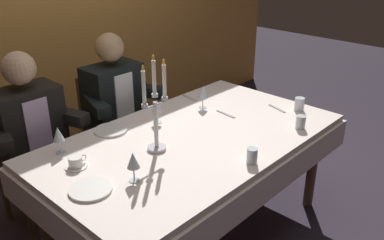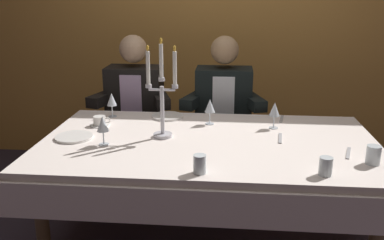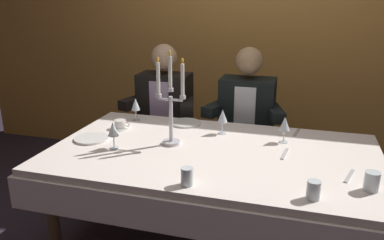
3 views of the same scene
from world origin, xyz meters
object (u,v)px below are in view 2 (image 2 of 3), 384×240
at_px(dinner_plate_1, 74,137).
at_px(coffee_cup_0, 100,121).
at_px(water_tumbler_1, 326,166).
at_px(wine_glass_3, 112,100).
at_px(water_tumbler_2, 373,155).
at_px(dinner_plate_0, 168,116).
at_px(wine_glass_2, 274,110).
at_px(seated_diner_0, 135,100).
at_px(wine_glass_0, 103,125).
at_px(water_tumbler_0, 200,164).
at_px(dining_table, 208,159).
at_px(wine_glass_1, 210,107).
at_px(seated_diner_1, 224,102).
at_px(candelabra, 162,98).

xyz_separation_m(dinner_plate_1, coffee_cup_0, (0.08, 0.25, 0.02)).
bearing_deg(water_tumbler_1, wine_glass_3, 145.64).
bearing_deg(dinner_plate_1, water_tumbler_2, -8.44).
height_order(dinner_plate_0, wine_glass_2, wine_glass_2).
bearing_deg(water_tumbler_2, seated_diner_0, 141.08).
bearing_deg(wine_glass_0, water_tumbler_2, -6.03).
bearing_deg(seated_diner_0, water_tumbler_0, -65.90).
bearing_deg(dining_table, wine_glass_3, 148.72).
relative_size(wine_glass_1, seated_diner_1, 0.13).
xyz_separation_m(wine_glass_2, seated_diner_0, (-1.01, 0.63, -0.12)).
relative_size(water_tumbler_1, coffee_cup_0, 0.66).
bearing_deg(water_tumbler_0, water_tumbler_2, 12.61).
height_order(wine_glass_3, water_tumbler_1, wine_glass_3).
distance_m(dining_table, dinner_plate_0, 0.54).
xyz_separation_m(water_tumbler_2, seated_diner_1, (-0.75, 1.16, -0.05)).
height_order(wine_glass_1, coffee_cup_0, wine_glass_1).
relative_size(water_tumbler_1, seated_diner_1, 0.07).
distance_m(dinner_plate_1, water_tumbler_1, 1.39).
height_order(wine_glass_2, water_tumbler_1, wine_glass_2).
bearing_deg(wine_glass_3, dinner_plate_1, -103.09).
height_order(wine_glass_0, wine_glass_1, same).
bearing_deg(wine_glass_0, seated_diner_0, 92.76).
relative_size(wine_glass_0, seated_diner_0, 0.13).
xyz_separation_m(wine_glass_0, wine_glass_3, (-0.10, 0.54, 0.00)).
xyz_separation_m(wine_glass_3, coffee_cup_0, (-0.03, -0.20, -0.09)).
bearing_deg(wine_glass_0, dinner_plate_0, 64.07).
distance_m(dinner_plate_1, wine_glass_3, 0.47).
distance_m(water_tumbler_0, seated_diner_1, 1.35).
relative_size(dining_table, dinner_plate_1, 9.00).
bearing_deg(dining_table, seated_diner_0, 125.05).
bearing_deg(candelabra, seated_diner_1, 68.53).
height_order(wine_glass_1, wine_glass_3, same).
relative_size(candelabra, coffee_cup_0, 4.32).
xyz_separation_m(dinner_plate_1, wine_glass_1, (0.76, 0.34, 0.11)).
xyz_separation_m(wine_glass_1, wine_glass_3, (-0.66, 0.10, 0.00)).
relative_size(candelabra, seated_diner_1, 0.46).
bearing_deg(seated_diner_0, coffee_cup_0, -96.39).
bearing_deg(seated_diner_1, water_tumbler_1, -69.52).
xyz_separation_m(candelabra, coffee_cup_0, (-0.43, 0.18, -0.20)).
xyz_separation_m(dining_table, wine_glass_1, (-0.01, 0.30, 0.23)).
distance_m(dinner_plate_0, seated_diner_0, 0.56).
distance_m(dinner_plate_1, wine_glass_2, 1.20).
bearing_deg(dinner_plate_0, wine_glass_3, -176.58).
distance_m(dinner_plate_0, water_tumbler_2, 1.32).
height_order(dinner_plate_0, dinner_plate_1, same).
xyz_separation_m(candelabra, wine_glass_3, (-0.40, 0.38, -0.12)).
height_order(dinner_plate_1, wine_glass_2, wine_glass_2).
height_order(dinner_plate_1, wine_glass_1, wine_glass_1).
height_order(wine_glass_1, water_tumbler_1, wine_glass_1).
height_order(water_tumbler_1, coffee_cup_0, water_tumbler_1).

